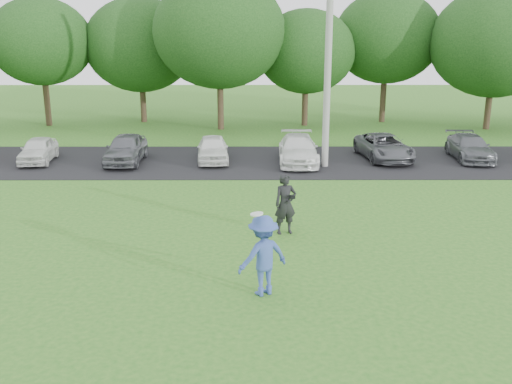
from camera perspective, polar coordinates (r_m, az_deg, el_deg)
ground at (r=12.67m, az=0.04°, el=-10.02°), size 100.00×100.00×0.00m
parking_lot at (r=25.02m, az=-0.06°, el=3.09°), size 32.00×6.50×0.03m
utility_pole at (r=23.62m, az=7.26°, el=14.11°), size 0.28×0.28×9.74m
frisbee_player at (r=12.27m, az=0.71°, el=-6.36°), size 1.33×1.13×1.92m
camera_bystander at (r=15.94m, az=2.96°, el=-1.19°), size 0.72×0.58×1.73m
parked_cars at (r=24.84m, az=2.41°, el=4.36°), size 27.93×4.83×1.23m
tree_row at (r=34.21m, az=2.53°, el=14.77°), size 42.39×9.85×8.64m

